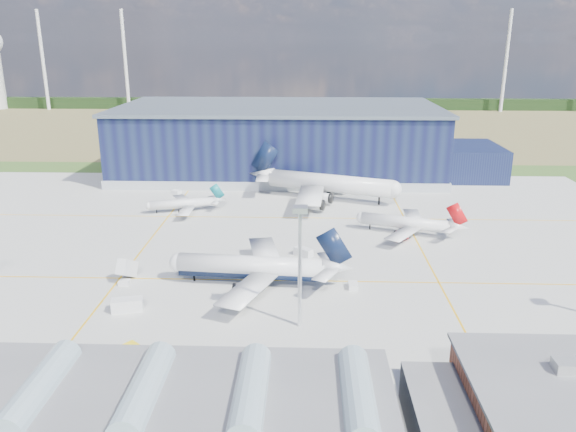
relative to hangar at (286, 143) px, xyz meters
The scene contains 20 objects.
ground 95.56m from the hangar, 91.70° to the right, with size 600.00×600.00×0.00m, color #335520.
apron 85.64m from the hangar, 91.90° to the right, with size 220.00×160.00×0.08m.
farmland 125.76m from the hangar, 91.29° to the left, with size 600.00×220.00×0.01m, color olive.
treeline 205.36m from the hangar, 90.78° to the left, with size 600.00×8.00×8.00m, color black.
horizon_dressing 279.32m from the hangar, 134.20° to the left, with size 440.20×18.00×70.00m.
hangar is the anchor object (origin of this frame).
glass_concourse 155.28m from the hangar, 93.42° to the right, with size 78.00×23.00×8.60m.
light_mast_center 125.07m from the hangar, 86.70° to the right, with size 2.60×2.60×23.00m.
airliner_navy 106.98m from the hangar, 91.88° to the right, with size 40.30×39.42×13.14m, color silver, non-canonical shape.
airliner_red 80.99m from the hangar, 64.42° to the right, with size 30.29×29.63×9.88m, color silver, non-canonical shape.
airliner_widebody 42.92m from the hangar, 68.39° to the right, with size 52.86×51.71×17.24m, color silver, non-canonical shape.
airliner_regional 62.76m from the hangar, 118.40° to the right, with size 24.54×24.00×8.00m, color silver, non-canonical shape.
gse_tug_b 137.36m from the hangar, 99.06° to the right, with size 2.18×3.26×1.41m, color yellow.
gse_van_a 123.38m from the hangar, 102.38° to the right, with size 2.58×5.92×2.58m, color silver.
gse_cart_a 110.36m from the hangar, 80.42° to the right, with size 1.99×2.99×1.30m, color silver.
gse_van_b 91.07m from the hangar, 85.15° to the right, with size 2.12×4.62×2.12m, color silver.
gse_tug_c 49.62m from the hangar, 76.73° to the right, with size 1.93×3.09×1.35m, color yellow.
gse_cart_b 51.16m from the hangar, 136.36° to the right, with size 2.00×3.00×1.30m, color silver.
airstair 110.38m from the hangar, 106.26° to the right, with size 2.21×5.51×3.53m, color silver.
car_b 143.23m from the hangar, 89.86° to the right, with size 1.12×3.22×1.06m, color #99999E.
Camera 1 is at (11.06, -122.60, 50.75)m, focal length 35.00 mm.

